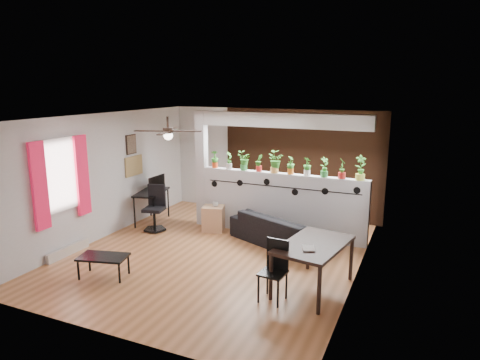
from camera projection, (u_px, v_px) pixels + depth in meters
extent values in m
cube|color=#945830|center=(217.00, 256.00, 8.20)|extent=(6.30, 7.10, 0.10)
cube|color=#B7B7BA|center=(271.00, 161.00, 10.60)|extent=(6.30, 0.04, 2.90)
cube|color=#B7B7BA|center=(103.00, 241.00, 5.20)|extent=(6.30, 0.04, 2.90)
cube|color=#B7B7BA|center=(104.00, 176.00, 8.93)|extent=(0.04, 7.10, 2.90)
cube|color=#B7B7BA|center=(361.00, 203.00, 6.87)|extent=(0.04, 7.10, 2.90)
cube|color=white|center=(215.00, 114.00, 7.61)|extent=(6.30, 7.10, 0.10)
cube|color=#BCBCC1|center=(282.00, 205.00, 9.06)|extent=(3.60, 0.18, 1.35)
cube|color=silver|center=(284.00, 120.00, 8.68)|extent=(3.60, 0.18, 0.30)
cube|color=#BCBCC1|center=(202.00, 169.00, 9.68)|extent=(0.22, 0.20, 2.60)
cube|color=brown|center=(302.00, 164.00, 10.24)|extent=(3.90, 0.05, 2.60)
cube|color=black|center=(281.00, 187.00, 8.89)|extent=(3.31, 0.01, 0.02)
cylinder|color=black|center=(214.00, 184.00, 9.52)|extent=(0.14, 0.01, 0.14)
cylinder|color=black|center=(240.00, 183.00, 9.26)|extent=(0.14, 0.01, 0.14)
cylinder|color=black|center=(267.00, 182.00, 9.00)|extent=(0.14, 0.01, 0.14)
cylinder|color=black|center=(295.00, 192.00, 8.79)|extent=(0.14, 0.01, 0.14)
cylinder|color=black|center=(325.00, 191.00, 8.53)|extent=(0.14, 0.01, 0.14)
cylinder|color=black|center=(357.00, 190.00, 8.26)|extent=(0.14, 0.01, 0.14)
cube|color=white|center=(59.00, 175.00, 7.79)|extent=(0.02, 0.95, 1.25)
cube|color=silver|center=(60.00, 175.00, 7.79)|extent=(0.04, 1.05, 1.35)
cube|color=red|center=(40.00, 186.00, 7.35)|extent=(0.06, 0.30, 1.55)
cube|color=red|center=(82.00, 175.00, 8.24)|extent=(0.06, 0.30, 1.55)
cube|color=beige|center=(68.00, 250.00, 8.09)|extent=(0.08, 1.00, 0.18)
cube|color=olive|center=(134.00, 166.00, 9.75)|extent=(0.03, 0.60, 0.45)
cube|color=#8C7259|center=(131.00, 144.00, 9.60)|extent=(0.03, 0.30, 0.40)
cube|color=black|center=(131.00, 144.00, 9.60)|extent=(0.02, 0.34, 0.44)
cylinder|color=black|center=(168.00, 122.00, 7.69)|extent=(0.04, 0.04, 0.20)
cylinder|color=black|center=(168.00, 130.00, 7.72)|extent=(0.18, 0.18, 0.10)
sphere|color=white|center=(168.00, 135.00, 7.74)|extent=(0.17, 0.17, 0.17)
cube|color=black|center=(187.00, 131.00, 7.70)|extent=(0.55, 0.29, 0.01)
cube|color=black|center=(172.00, 129.00, 8.06)|extent=(0.29, 0.55, 0.01)
cube|color=black|center=(149.00, 131.00, 7.75)|extent=(0.55, 0.29, 0.01)
cube|color=black|center=(163.00, 133.00, 7.39)|extent=(0.29, 0.55, 0.01)
cylinder|color=#DD451A|center=(215.00, 165.00, 9.53)|extent=(0.13, 0.13, 0.12)
imported|color=#1F611B|center=(215.00, 157.00, 9.49)|extent=(0.23, 0.21, 0.29)
cylinder|color=silver|center=(229.00, 166.00, 9.39)|extent=(0.13, 0.13, 0.12)
imported|color=#1F611B|center=(229.00, 158.00, 9.35)|extent=(0.18, 0.21, 0.28)
cylinder|color=#348F40|center=(244.00, 167.00, 9.25)|extent=(0.15, 0.15, 0.12)
imported|color=#1F611B|center=(244.00, 158.00, 9.21)|extent=(0.26, 0.24, 0.31)
cylinder|color=red|center=(259.00, 169.00, 9.11)|extent=(0.13, 0.13, 0.12)
imported|color=#1F611B|center=(259.00, 161.00, 9.07)|extent=(0.23, 0.22, 0.27)
cylinder|color=#E5A851|center=(274.00, 170.00, 8.97)|extent=(0.17, 0.17, 0.12)
imported|color=#1F611B|center=(275.00, 160.00, 8.93)|extent=(0.27, 0.23, 0.36)
cylinder|color=orange|center=(291.00, 171.00, 8.84)|extent=(0.13, 0.13, 0.12)
imported|color=#1F611B|center=(291.00, 163.00, 8.80)|extent=(0.19, 0.22, 0.27)
cylinder|color=white|center=(307.00, 173.00, 8.70)|extent=(0.13, 0.13, 0.12)
imported|color=#1F611B|center=(307.00, 164.00, 8.66)|extent=(0.23, 0.22, 0.27)
cylinder|color=#31873B|center=(324.00, 174.00, 8.56)|extent=(0.14, 0.14, 0.12)
imported|color=#1F611B|center=(325.00, 165.00, 8.52)|extent=(0.26, 0.26, 0.31)
cylinder|color=red|center=(342.00, 175.00, 8.42)|extent=(0.15, 0.15, 0.12)
imported|color=#1F611B|center=(342.00, 166.00, 8.38)|extent=(0.23, 0.26, 0.31)
cylinder|color=#E1E852|center=(360.00, 177.00, 8.28)|extent=(0.18, 0.18, 0.12)
imported|color=#1F611B|center=(361.00, 165.00, 8.23)|extent=(0.31, 0.28, 0.39)
imported|color=black|center=(280.00, 230.00, 8.60)|extent=(2.17, 1.52, 0.59)
cube|color=tan|center=(213.00, 218.00, 9.42)|extent=(0.55, 0.52, 0.56)
imported|color=gray|center=(215.00, 204.00, 9.33)|extent=(0.16, 0.16, 0.10)
cube|color=black|center=(151.00, 192.00, 9.91)|extent=(0.76, 1.12, 0.04)
cylinder|color=black|center=(134.00, 213.00, 9.58)|extent=(0.04, 0.04, 0.70)
cylinder|color=black|center=(154.00, 214.00, 9.50)|extent=(0.04, 0.04, 0.70)
cylinder|color=black|center=(150.00, 202.00, 10.49)|extent=(0.04, 0.04, 0.70)
cylinder|color=black|center=(168.00, 203.00, 10.41)|extent=(0.04, 0.04, 0.70)
imported|color=black|center=(155.00, 186.00, 10.02)|extent=(0.33, 0.06, 0.19)
cylinder|color=black|center=(155.00, 229.00, 9.45)|extent=(0.52, 0.52, 0.04)
cylinder|color=black|center=(154.00, 220.00, 9.40)|extent=(0.06, 0.06, 0.44)
cube|color=black|center=(154.00, 209.00, 9.35)|extent=(0.50, 0.50, 0.07)
cube|color=black|center=(157.00, 195.00, 9.47)|extent=(0.40, 0.14, 0.48)
cube|color=black|center=(314.00, 245.00, 6.60)|extent=(1.07, 1.52, 0.05)
cylinder|color=black|center=(271.00, 277.00, 6.35)|extent=(0.06, 0.06, 0.71)
cylinder|color=black|center=(319.00, 291.00, 5.94)|extent=(0.06, 0.06, 0.71)
cylinder|color=black|center=(308.00, 250.00, 7.43)|extent=(0.06, 0.06, 0.71)
cylinder|color=black|center=(351.00, 259.00, 7.01)|extent=(0.06, 0.06, 0.71)
imported|color=gray|center=(302.00, 248.00, 6.36)|extent=(0.25, 0.29, 0.02)
cube|color=black|center=(273.00, 273.00, 6.30)|extent=(0.40, 0.40, 0.03)
cube|color=black|center=(278.00, 254.00, 6.39)|extent=(0.35, 0.06, 0.47)
cube|color=black|center=(258.00, 289.00, 6.29)|extent=(0.03, 0.03, 0.44)
cube|color=black|center=(278.00, 294.00, 6.14)|extent=(0.03, 0.03, 0.44)
cube|color=black|center=(268.00, 267.00, 6.50)|extent=(0.03, 0.03, 0.90)
cube|color=black|center=(287.00, 271.00, 6.36)|extent=(0.03, 0.03, 0.90)
cube|color=black|center=(103.00, 257.00, 7.11)|extent=(0.88, 0.63, 0.04)
cylinder|color=black|center=(78.00, 270.00, 7.04)|extent=(0.04, 0.04, 0.34)
cylinder|color=black|center=(119.00, 273.00, 6.92)|extent=(0.04, 0.04, 0.34)
cylinder|color=black|center=(89.00, 262.00, 7.39)|extent=(0.04, 0.04, 0.34)
cylinder|color=black|center=(129.00, 264.00, 7.27)|extent=(0.04, 0.04, 0.34)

